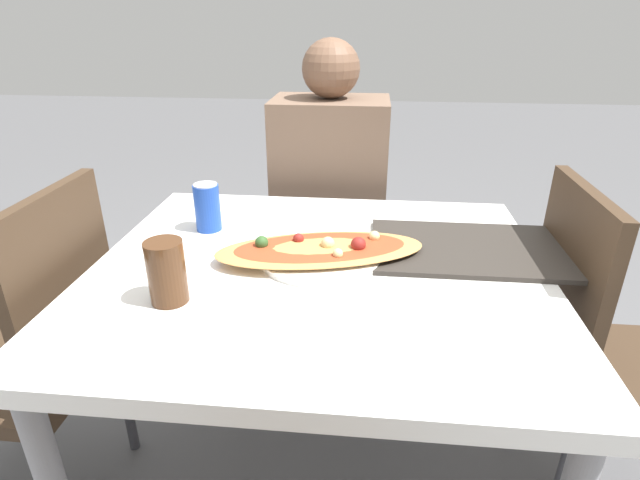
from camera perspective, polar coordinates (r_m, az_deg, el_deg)
dining_table at (r=1.17m, az=-0.16°, el=-6.43°), size 1.02×0.90×0.74m
chair_far_seated at (r=1.94m, az=1.34°, el=1.59°), size 0.40×0.40×0.91m
chair_side_left at (r=1.45m, az=-29.59°, el=-10.72°), size 0.40×0.40×0.91m
chair_side_right at (r=1.45m, az=29.37°, el=-10.62°), size 0.40×0.40×0.91m
person_seated at (r=1.76m, az=1.10°, el=5.92°), size 0.39×0.29×1.19m
pizza_main at (r=1.15m, az=0.25°, el=-1.26°), size 0.52×0.30×0.06m
soda_can at (r=1.33m, az=-12.75°, el=3.68°), size 0.07×0.07×0.12m
drink_glass at (r=1.01m, az=-17.13°, el=-3.51°), size 0.07×0.07×0.13m
serving_tray at (r=1.25m, az=16.60°, el=-0.94°), size 0.46×0.30×0.01m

